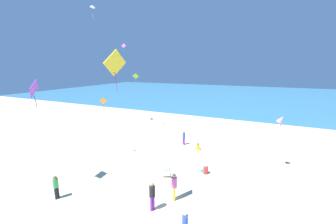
{
  "coord_description": "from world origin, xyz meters",
  "views": [
    {
      "loc": [
        6.66,
        -8.82,
        7.84
      ],
      "look_at": [
        0.0,
        5.66,
        4.33
      ],
      "focal_mm": 21.81,
      "sensor_mm": 36.0,
      "label": 1
    }
  ],
  "objects_px": {
    "beach_chair_mid_beach": "(166,172)",
    "kite_orange": "(103,102)",
    "person_1": "(205,170)",
    "kite_pink": "(281,119)",
    "person_3": "(185,223)",
    "kite_purple": "(34,89)",
    "kite_white": "(93,6)",
    "kite_lime": "(136,76)",
    "person_2": "(184,137)",
    "person_6": "(174,185)",
    "kite_yellow": "(115,63)",
    "person_5": "(152,194)",
    "kite_magenta": "(124,46)",
    "person_0": "(198,147)",
    "person_4": "(56,185)"
  },
  "relations": [
    {
      "from": "beach_chair_mid_beach",
      "to": "person_1",
      "type": "height_order",
      "value": "person_1"
    },
    {
      "from": "person_6",
      "to": "kite_white",
      "type": "bearing_deg",
      "value": 119.08
    },
    {
      "from": "person_3",
      "to": "kite_white",
      "type": "relative_size",
      "value": 0.78
    },
    {
      "from": "kite_lime",
      "to": "kite_magenta",
      "type": "relative_size",
      "value": 2.11
    },
    {
      "from": "kite_purple",
      "to": "kite_white",
      "type": "relative_size",
      "value": 0.96
    },
    {
      "from": "person_5",
      "to": "kite_magenta",
      "type": "relative_size",
      "value": 1.9
    },
    {
      "from": "person_4",
      "to": "kite_pink",
      "type": "bearing_deg",
      "value": 30.2
    },
    {
      "from": "beach_chair_mid_beach",
      "to": "person_3",
      "type": "distance_m",
      "value": 5.76
    },
    {
      "from": "person_5",
      "to": "kite_yellow",
      "type": "bearing_deg",
      "value": 64.23
    },
    {
      "from": "person_1",
      "to": "kite_lime",
      "type": "distance_m",
      "value": 21.93
    },
    {
      "from": "kite_white",
      "to": "person_2",
      "type": "bearing_deg",
      "value": -7.01
    },
    {
      "from": "person_1",
      "to": "kite_pink",
      "type": "xyz_separation_m",
      "value": [
        4.83,
        2.84,
        3.8
      ]
    },
    {
      "from": "person_5",
      "to": "kite_magenta",
      "type": "bearing_deg",
      "value": -37.58
    },
    {
      "from": "kite_magenta",
      "to": "person_1",
      "type": "bearing_deg",
      "value": -28.05
    },
    {
      "from": "person_0",
      "to": "beach_chair_mid_beach",
      "type": "bearing_deg",
      "value": -38.0
    },
    {
      "from": "person_4",
      "to": "kite_yellow",
      "type": "xyz_separation_m",
      "value": [
        4.78,
        0.21,
        7.12
      ]
    },
    {
      "from": "kite_pink",
      "to": "kite_white",
      "type": "height_order",
      "value": "kite_white"
    },
    {
      "from": "beach_chair_mid_beach",
      "to": "kite_white",
      "type": "xyz_separation_m",
      "value": [
        -13.37,
        7.84,
        14.67
      ]
    },
    {
      "from": "person_5",
      "to": "kite_white",
      "type": "distance_m",
      "value": 23.06
    },
    {
      "from": "kite_pink",
      "to": "beach_chair_mid_beach",
      "type": "bearing_deg",
      "value": -149.58
    },
    {
      "from": "kite_lime",
      "to": "person_5",
      "type": "bearing_deg",
      "value": -54.77
    },
    {
      "from": "kite_purple",
      "to": "kite_white",
      "type": "xyz_separation_m",
      "value": [
        -7.05,
        12.68,
        8.35
      ]
    },
    {
      "from": "person_0",
      "to": "kite_yellow",
      "type": "height_order",
      "value": "kite_yellow"
    },
    {
      "from": "person_6",
      "to": "kite_yellow",
      "type": "distance_m",
      "value": 7.7
    },
    {
      "from": "person_5",
      "to": "kite_yellow",
      "type": "relative_size",
      "value": 0.93
    },
    {
      "from": "person_0",
      "to": "person_2",
      "type": "distance_m",
      "value": 1.94
    },
    {
      "from": "beach_chair_mid_beach",
      "to": "kite_orange",
      "type": "xyz_separation_m",
      "value": [
        -6.13,
        0.62,
        4.75
      ]
    },
    {
      "from": "person_6",
      "to": "kite_orange",
      "type": "xyz_separation_m",
      "value": [
        -7.76,
        2.99,
        4.03
      ]
    },
    {
      "from": "person_5",
      "to": "person_0",
      "type": "bearing_deg",
      "value": -77.69
    },
    {
      "from": "person_5",
      "to": "kite_orange",
      "type": "relative_size",
      "value": 1.24
    },
    {
      "from": "kite_orange",
      "to": "beach_chair_mid_beach",
      "type": "bearing_deg",
      "value": -5.76
    },
    {
      "from": "person_2",
      "to": "kite_yellow",
      "type": "height_order",
      "value": "kite_yellow"
    },
    {
      "from": "kite_lime",
      "to": "kite_orange",
      "type": "xyz_separation_m",
      "value": [
        6.77,
        -15.19,
        -1.35
      ]
    },
    {
      "from": "person_3",
      "to": "kite_orange",
      "type": "xyz_separation_m",
      "value": [
        -9.32,
        5.38,
        4.22
      ]
    },
    {
      "from": "kite_pink",
      "to": "person_5",
      "type": "bearing_deg",
      "value": -128.92
    },
    {
      "from": "person_0",
      "to": "person_5",
      "type": "relative_size",
      "value": 0.44
    },
    {
      "from": "kite_magenta",
      "to": "person_5",
      "type": "bearing_deg",
      "value": -49.03
    },
    {
      "from": "person_3",
      "to": "kite_purple",
      "type": "bearing_deg",
      "value": -22.61
    },
    {
      "from": "person_1",
      "to": "person_3",
      "type": "height_order",
      "value": "person_3"
    },
    {
      "from": "kite_lime",
      "to": "kite_pink",
      "type": "bearing_deg",
      "value": -29.51
    },
    {
      "from": "person_1",
      "to": "person_4",
      "type": "xyz_separation_m",
      "value": [
        -7.45,
        -6.73,
        0.6
      ]
    },
    {
      "from": "person_2",
      "to": "person_6",
      "type": "height_order",
      "value": "person_6"
    },
    {
      "from": "person_0",
      "to": "person_5",
      "type": "bearing_deg",
      "value": -29.54
    },
    {
      "from": "beach_chair_mid_beach",
      "to": "kite_lime",
      "type": "relative_size",
      "value": 0.44
    },
    {
      "from": "person_0",
      "to": "kite_white",
      "type": "height_order",
      "value": "kite_white"
    },
    {
      "from": "kite_orange",
      "to": "kite_pink",
      "type": "height_order",
      "value": "kite_orange"
    },
    {
      "from": "kite_purple",
      "to": "kite_magenta",
      "type": "xyz_separation_m",
      "value": [
        -2.63,
        12.46,
        3.62
      ]
    },
    {
      "from": "person_2",
      "to": "kite_magenta",
      "type": "height_order",
      "value": "kite_magenta"
    },
    {
      "from": "person_3",
      "to": "kite_magenta",
      "type": "xyz_separation_m",
      "value": [
        -12.15,
        12.38,
        9.41
      ]
    },
    {
      "from": "person_3",
      "to": "person_6",
      "type": "height_order",
      "value": "person_6"
    }
  ]
}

